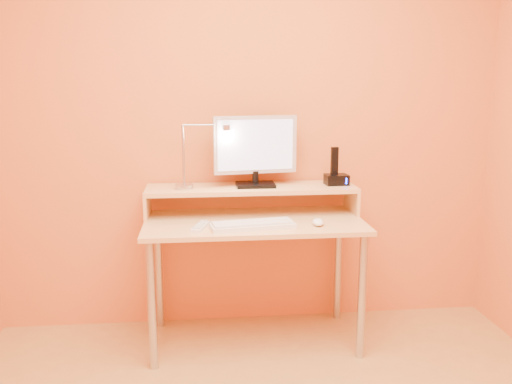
{
  "coord_description": "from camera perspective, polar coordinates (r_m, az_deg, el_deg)",
  "views": [
    {
      "loc": [
        -0.29,
        -1.66,
        1.47
      ],
      "look_at": [
        0.01,
        1.13,
        0.89
      ],
      "focal_mm": 37.57,
      "sensor_mm": 36.0,
      "label": 1
    }
  ],
  "objects": [
    {
      "name": "monitor_back",
      "position": [
        3.06,
        -0.12,
        5.11
      ],
      "size": [
        0.43,
        0.07,
        0.28
      ],
      "primitive_type": "cube",
      "rotation": [
        0.0,
        0.0,
        0.14
      ],
      "color": "black",
      "rests_on": "monitor_panel"
    },
    {
      "name": "shelf_riser_left",
      "position": [
        3.09,
        -11.49,
        -1.31
      ],
      "size": [
        0.02,
        0.3,
        0.14
      ],
      "primitive_type": "cube",
      "color": "tan",
      "rests_on": "desk_lower"
    },
    {
      "name": "lamp_arm",
      "position": [
        2.97,
        -5.5,
        7.12
      ],
      "size": [
        0.24,
        0.01,
        0.01
      ],
      "primitive_type": "cylinder",
      "rotation": [
        0.0,
        1.57,
        0.0
      ],
      "color": "#AFAFB7",
      "rests_on": "lamp_post"
    },
    {
      "name": "remote_control",
      "position": [
        2.8,
        -5.96,
        -3.71
      ],
      "size": [
        0.1,
        0.19,
        0.02
      ],
      "primitive_type": "cube",
      "rotation": [
        0.0,
        0.0,
        -0.31
      ],
      "color": "silver",
      "rests_on": "desk_lower"
    },
    {
      "name": "monitor_screen",
      "position": [
        3.02,
        -0.04,
        5.02
      ],
      "size": [
        0.43,
        0.06,
        0.28
      ],
      "primitive_type": "cube",
      "rotation": [
        0.0,
        0.0,
        0.14
      ],
      "color": "silver",
      "rests_on": "monitor_panel"
    },
    {
      "name": "phone_handset",
      "position": [
        3.12,
        8.36,
        3.3
      ],
      "size": [
        0.04,
        0.03,
        0.16
      ],
      "primitive_type": "cube",
      "rotation": [
        0.0,
        0.0,
        0.05
      ],
      "color": "black",
      "rests_on": "phone_dock"
    },
    {
      "name": "phone_led",
      "position": [
        3.11,
        9.6,
        1.16
      ],
      "size": [
        0.01,
        0.0,
        0.04
      ],
      "primitive_type": "cube",
      "color": "#1523EF",
      "rests_on": "phone_dock"
    },
    {
      "name": "phone_dock",
      "position": [
        3.15,
        8.56,
        1.32
      ],
      "size": [
        0.13,
        0.11,
        0.06
      ],
      "primitive_type": "cube",
      "rotation": [
        0.0,
        0.0,
        0.05
      ],
      "color": "black",
      "rests_on": "desk_shelf"
    },
    {
      "name": "desk_lower",
      "position": [
        2.96,
        -0.21,
        -3.23
      ],
      "size": [
        1.2,
        0.6,
        0.02
      ],
      "primitive_type": "cube",
      "color": "tan",
      "rests_on": "floor"
    },
    {
      "name": "lamp_head",
      "position": [
        2.98,
        -3.17,
        6.87
      ],
      "size": [
        0.04,
        0.04,
        0.03
      ],
      "primitive_type": "cylinder",
      "color": "#AFAFB7",
      "rests_on": "lamp_arm"
    },
    {
      "name": "desk_shelf",
      "position": [
        3.07,
        -0.5,
        0.38
      ],
      "size": [
        1.2,
        0.3,
        0.02
      ],
      "primitive_type": "cube",
      "color": "tan",
      "rests_on": "desk_lower"
    },
    {
      "name": "mouse",
      "position": [
        2.86,
        6.62,
        -3.19
      ],
      "size": [
        0.08,
        0.11,
        0.04
      ],
      "primitive_type": "ellipsoid",
      "rotation": [
        0.0,
        0.0,
        -0.15
      ],
      "color": "white",
      "rests_on": "desk_lower"
    },
    {
      "name": "lamp_base",
      "position": [
        3.02,
        -7.65,
        0.58
      ],
      "size": [
        0.1,
        0.1,
        0.02
      ],
      "primitive_type": "cylinder",
      "color": "#AFAFB7",
      "rests_on": "desk_shelf"
    },
    {
      "name": "desk_leg_fr",
      "position": [
        2.95,
        11.2,
        -10.92
      ],
      "size": [
        0.04,
        0.04,
        0.69
      ],
      "primitive_type": "cylinder",
      "color": "#AFAFB7",
      "rests_on": "floor"
    },
    {
      "name": "desk_leg_br",
      "position": [
        3.4,
        8.72,
        -7.73
      ],
      "size": [
        0.04,
        0.04,
        0.69
      ],
      "primitive_type": "cylinder",
      "color": "#AFAFB7",
      "rests_on": "floor"
    },
    {
      "name": "wall_back",
      "position": [
        3.18,
        -0.8,
        7.75
      ],
      "size": [
        3.0,
        0.04,
        2.5
      ],
      "primitive_type": "cube",
      "color": "#C9762D",
      "rests_on": "floor"
    },
    {
      "name": "monitor_foot",
      "position": [
        3.07,
        -0.06,
        0.78
      ],
      "size": [
        0.22,
        0.16,
        0.02
      ],
      "primitive_type": "cube",
      "color": "black",
      "rests_on": "desk_shelf"
    },
    {
      "name": "shelf_riser_right",
      "position": [
        3.19,
        10.12,
        -0.82
      ],
      "size": [
        0.02,
        0.3,
        0.14
      ],
      "primitive_type": "cube",
      "color": "tan",
      "rests_on": "desk_lower"
    },
    {
      "name": "lamp_bulb",
      "position": [
        2.98,
        -3.16,
        6.56
      ],
      "size": [
        0.03,
        0.03,
        0.0
      ],
      "primitive_type": "cylinder",
      "color": "#FFEAC6",
      "rests_on": "lamp_head"
    },
    {
      "name": "keyboard",
      "position": [
        2.8,
        -0.35,
        -3.59
      ],
      "size": [
        0.45,
        0.2,
        0.02
      ],
      "primitive_type": "cube",
      "rotation": [
        0.0,
        0.0,
        0.14
      ],
      "color": "silver",
      "rests_on": "desk_lower"
    },
    {
      "name": "lamp_post",
      "position": [
        2.99,
        -7.74,
        3.91
      ],
      "size": [
        0.01,
        0.01,
        0.33
      ],
      "primitive_type": "cylinder",
      "color": "#AFAFB7",
      "rests_on": "lamp_base"
    },
    {
      "name": "desk_leg_bl",
      "position": [
        3.3,
        -10.3,
        -8.36
      ],
      "size": [
        0.04,
        0.04,
        0.69
      ],
      "primitive_type": "cylinder",
      "color": "#AFAFB7",
      "rests_on": "floor"
    },
    {
      "name": "desk_leg_fl",
      "position": [
        2.84,
        -11.03,
        -11.82
      ],
      "size": [
        0.04,
        0.04,
        0.69
      ],
      "primitive_type": "cylinder",
      "color": "#AFAFB7",
      "rests_on": "floor"
    },
    {
      "name": "monitor_panel",
      "position": [
        3.04,
        -0.08,
        5.06
      ],
      "size": [
        0.48,
        0.1,
        0.33
      ],
      "primitive_type": "cube",
      "rotation": [
        0.0,
        0.0,
        0.14
      ],
      "color": "#B5B5BD",
      "rests_on": "monitor_neck"
    },
    {
      "name": "monitor_neck",
      "position": [
        3.06,
        -0.06,
        1.59
      ],
      "size": [
        0.04,
        0.04,
        0.07
      ],
      "primitive_type": "cylinder",
      "color": "black",
      "rests_on": "monitor_foot"
    }
  ]
}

